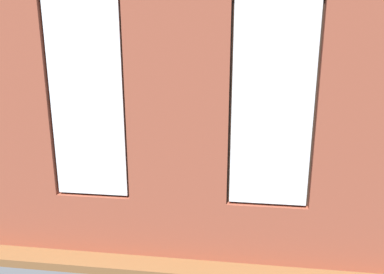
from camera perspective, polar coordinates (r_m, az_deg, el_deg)
name	(u,v)px	position (r m, az deg, el deg)	size (l,w,h in m)	color
ground_plane	(201,182)	(7.00, 1.41, -6.81)	(6.39, 5.80, 0.10)	brown
brick_wall_with_windows	(177,117)	(4.10, -2.26, 3.00)	(5.79, 0.30, 3.46)	brown
white_wall_right	(42,85)	(7.24, -21.87, 7.40)	(0.10, 4.80, 3.46)	silver
couch_by_window	(184,206)	(5.16, -1.30, -10.50)	(2.02, 0.87, 0.80)	black
couch_left	(332,178)	(6.53, 20.53, -5.88)	(0.93, 1.99, 0.80)	black
coffee_table	(181,157)	(6.97, -1.76, -3.10)	(1.45, 0.89, 0.44)	olive
cup_ceramic	(156,154)	(6.90, -5.51, -2.54)	(0.07, 0.07, 0.09)	#B23D38
candle_jar	(172,150)	(7.08, -3.07, -1.99)	(0.08, 0.08, 0.10)	#B7333D
remote_gray	(203,153)	(7.05, 1.64, -2.38)	(0.05, 0.17, 0.02)	#59595B
remote_silver	(185,157)	(6.81, -1.04, -3.00)	(0.05, 0.17, 0.02)	#B2B2B7
remote_black	(181,154)	(6.95, -1.76, -2.63)	(0.05, 0.17, 0.02)	black
media_console	(78,156)	(7.89, -17.02, -2.77)	(1.04, 0.42, 0.47)	black
tv_flatscreen	(75,126)	(7.74, -17.35, 1.54)	(1.13, 0.20, 0.74)	black
papasan_chair	(206,135)	(8.33, 2.09, 0.30)	(1.09, 1.09, 0.69)	olive
potted_plant_by_left_couch	(295,150)	(7.79, 15.43, -2.00)	(0.28, 0.28, 0.54)	beige
potted_plant_beside_window_right	(47,188)	(5.58, -21.19, -7.26)	(0.58, 0.58, 0.87)	brown
potted_plant_corner_near_left	(316,123)	(8.71, 18.32, 2.00)	(0.95, 1.09, 1.47)	brown
potted_plant_between_couches	(294,197)	(5.12, 15.35, -8.87)	(0.97, 0.87, 1.26)	beige
potted_plant_mid_room_small	(255,154)	(7.45, 9.53, -2.63)	(0.32, 0.32, 0.47)	#47423D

